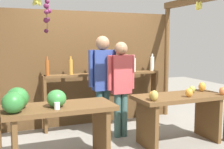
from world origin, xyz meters
The scene contains 7 objects.
ground_plane centered at (0.00, 0.00, 0.00)m, with size 12.00×12.00×0.00m, color gray.
market_stall centered at (-0.01, 0.43, 1.37)m, with size 3.50×1.87×2.38m.
fruit_counter_left centered at (-1.06, -0.68, 0.66)m, with size 1.45×0.67×1.03m.
fruit_counter_right centered at (0.93, -0.67, 0.58)m, with size 1.42×0.64×0.92m.
bottle_shelf_unit centered at (0.19, 0.66, 0.81)m, with size 2.25×0.22×1.34m.
vendor_man centered at (-0.06, 0.09, 1.01)m, with size 0.48×0.23×1.68m.
vendor_woman centered at (0.21, -0.05, 0.95)m, with size 0.48×0.21×1.58m.
Camera 1 is at (-1.63, -4.15, 1.60)m, focal length 44.44 mm.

